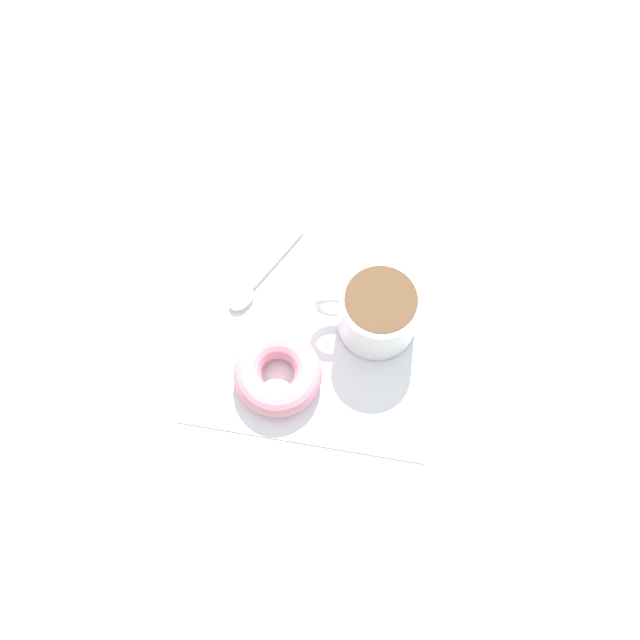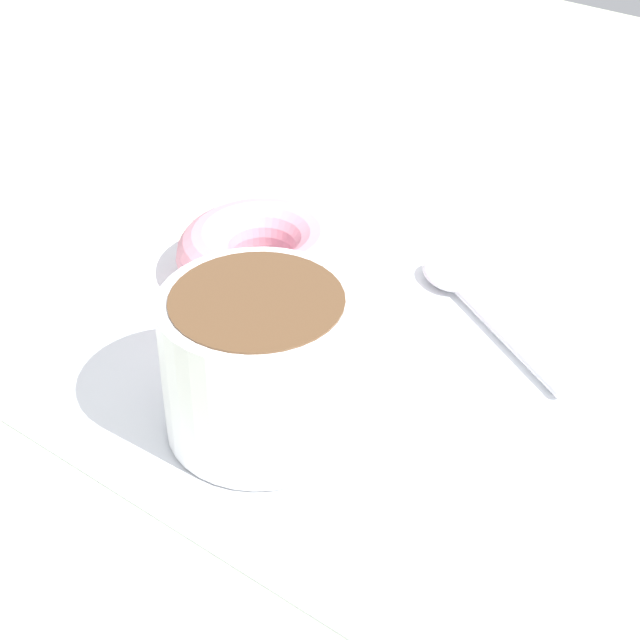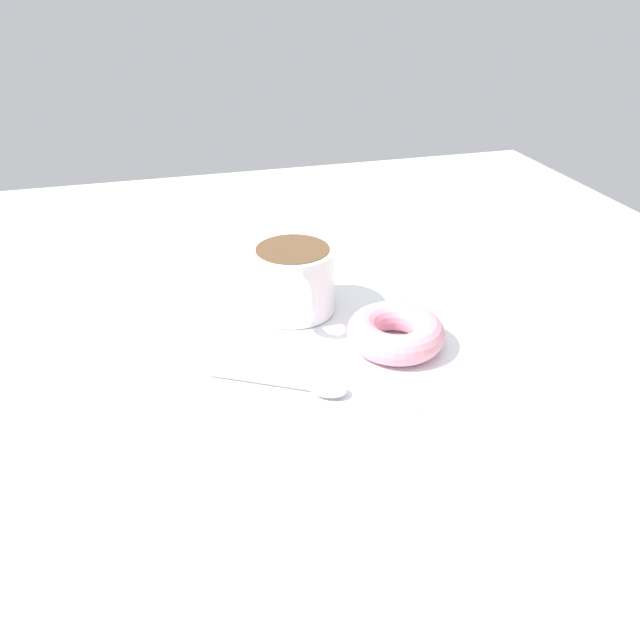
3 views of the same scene
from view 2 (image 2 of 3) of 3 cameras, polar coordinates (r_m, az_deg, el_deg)
ground_plane at (r=57.07cm, az=0.57°, el=-3.51°), size 120.00×120.00×2.00cm
napkin at (r=57.46cm, az=-0.00°, el=-1.74°), size 28.70×28.70×0.30cm
coffee_cup at (r=50.16cm, az=-2.72°, el=-2.35°), size 12.21×9.26×7.50cm
donut at (r=62.48cm, az=-3.10°, el=3.55°), size 10.04×10.04×3.18cm
spoon at (r=61.70cm, az=7.60°, el=1.47°), size 7.95×12.53×0.90cm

